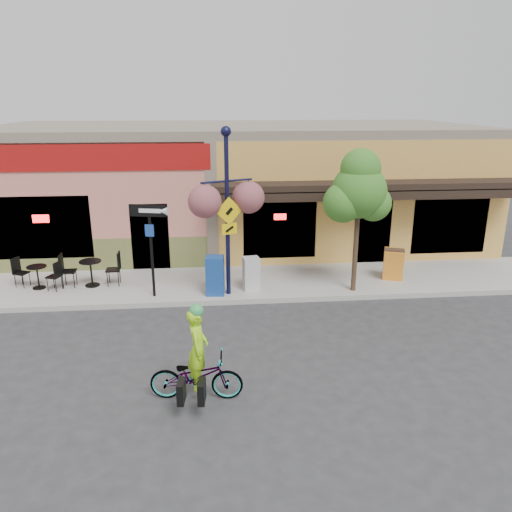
{
  "coord_description": "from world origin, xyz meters",
  "views": [
    {
      "loc": [
        -1.05,
        -12.27,
        5.46
      ],
      "look_at": [
        0.15,
        0.5,
        1.4
      ],
      "focal_mm": 35.0,
      "sensor_mm": 36.0,
      "label": 1
    }
  ],
  "objects_px": {
    "cyclist_rider": "(198,361)",
    "newspaper_box_grey": "(251,274)",
    "building": "(236,183)",
    "bicycle": "(196,376)",
    "street_tree": "(357,221)",
    "one_way_sign": "(152,251)",
    "lamp_post": "(227,214)",
    "newspaper_box_blue": "(215,276)"
  },
  "relations": [
    {
      "from": "lamp_post",
      "to": "newspaper_box_grey",
      "type": "bearing_deg",
      "value": 0.92
    },
    {
      "from": "bicycle",
      "to": "one_way_sign",
      "type": "xyz_separation_m",
      "value": [
        -1.28,
        4.93,
        1.0
      ]
    },
    {
      "from": "newspaper_box_blue",
      "to": "street_tree",
      "type": "height_order",
      "value": "street_tree"
    },
    {
      "from": "bicycle",
      "to": "lamp_post",
      "type": "distance_m",
      "value": 5.37
    },
    {
      "from": "bicycle",
      "to": "one_way_sign",
      "type": "relative_size",
      "value": 0.67
    },
    {
      "from": "newspaper_box_grey",
      "to": "one_way_sign",
      "type": "bearing_deg",
      "value": 177.17
    },
    {
      "from": "one_way_sign",
      "to": "lamp_post",
      "type": "bearing_deg",
      "value": 10.99
    },
    {
      "from": "building",
      "to": "street_tree",
      "type": "relative_size",
      "value": 4.44
    },
    {
      "from": "one_way_sign",
      "to": "newspaper_box_blue",
      "type": "relative_size",
      "value": 2.36
    },
    {
      "from": "one_way_sign",
      "to": "newspaper_box_grey",
      "type": "bearing_deg",
      "value": 16.91
    },
    {
      "from": "building",
      "to": "lamp_post",
      "type": "relative_size",
      "value": 3.91
    },
    {
      "from": "cyclist_rider",
      "to": "newspaper_box_grey",
      "type": "distance_m",
      "value": 5.38
    },
    {
      "from": "bicycle",
      "to": "newspaper_box_blue",
      "type": "height_order",
      "value": "newspaper_box_blue"
    },
    {
      "from": "one_way_sign",
      "to": "newspaper_box_grey",
      "type": "relative_size",
      "value": 2.73
    },
    {
      "from": "newspaper_box_grey",
      "to": "street_tree",
      "type": "bearing_deg",
      "value": -14.8
    },
    {
      "from": "one_way_sign",
      "to": "newspaper_box_grey",
      "type": "xyz_separation_m",
      "value": [
        2.76,
        0.26,
        -0.83
      ]
    },
    {
      "from": "bicycle",
      "to": "one_way_sign",
      "type": "height_order",
      "value": "one_way_sign"
    },
    {
      "from": "cyclist_rider",
      "to": "street_tree",
      "type": "bearing_deg",
      "value": -36.04
    },
    {
      "from": "newspaper_box_blue",
      "to": "newspaper_box_grey",
      "type": "xyz_separation_m",
      "value": [
        1.04,
        0.28,
        -0.07
      ]
    },
    {
      "from": "bicycle",
      "to": "newspaper_box_blue",
      "type": "xyz_separation_m",
      "value": [
        0.43,
        4.91,
        0.24
      ]
    },
    {
      "from": "cyclist_rider",
      "to": "newspaper_box_blue",
      "type": "relative_size",
      "value": 1.42
    },
    {
      "from": "newspaper_box_blue",
      "to": "newspaper_box_grey",
      "type": "relative_size",
      "value": 1.15
    },
    {
      "from": "lamp_post",
      "to": "newspaper_box_blue",
      "type": "relative_size",
      "value": 4.18
    },
    {
      "from": "building",
      "to": "newspaper_box_grey",
      "type": "bearing_deg",
      "value": -89.29
    },
    {
      "from": "building",
      "to": "newspaper_box_grey",
      "type": "distance_m",
      "value": 6.45
    },
    {
      "from": "newspaper_box_blue",
      "to": "newspaper_box_grey",
      "type": "bearing_deg",
      "value": 20.44
    },
    {
      "from": "building",
      "to": "bicycle",
      "type": "bearing_deg",
      "value": -96.98
    },
    {
      "from": "lamp_post",
      "to": "street_tree",
      "type": "relative_size",
      "value": 1.13
    },
    {
      "from": "lamp_post",
      "to": "newspaper_box_blue",
      "type": "height_order",
      "value": "lamp_post"
    },
    {
      "from": "building",
      "to": "newspaper_box_grey",
      "type": "xyz_separation_m",
      "value": [
        0.08,
        -6.25,
        -1.62
      ]
    },
    {
      "from": "cyclist_rider",
      "to": "newspaper_box_blue",
      "type": "bearing_deg",
      "value": 1.51
    },
    {
      "from": "lamp_post",
      "to": "newspaper_box_grey",
      "type": "relative_size",
      "value": 4.82
    },
    {
      "from": "building",
      "to": "lamp_post",
      "type": "distance_m",
      "value": 6.56
    },
    {
      "from": "building",
      "to": "lamp_post",
      "type": "height_order",
      "value": "lamp_post"
    },
    {
      "from": "bicycle",
      "to": "street_tree",
      "type": "xyz_separation_m",
      "value": [
        4.42,
        4.85,
        1.74
      ]
    },
    {
      "from": "cyclist_rider",
      "to": "lamp_post",
      "type": "height_order",
      "value": "lamp_post"
    },
    {
      "from": "building",
      "to": "one_way_sign",
      "type": "xyz_separation_m",
      "value": [
        -2.68,
        -6.5,
        -0.79
      ]
    },
    {
      "from": "building",
      "to": "newspaper_box_blue",
      "type": "height_order",
      "value": "building"
    },
    {
      "from": "newspaper_box_grey",
      "to": "cyclist_rider",
      "type": "bearing_deg",
      "value": -113.53
    },
    {
      "from": "building",
      "to": "street_tree",
      "type": "bearing_deg",
      "value": -65.4
    },
    {
      "from": "building",
      "to": "cyclist_rider",
      "type": "height_order",
      "value": "building"
    },
    {
      "from": "building",
      "to": "bicycle",
      "type": "xyz_separation_m",
      "value": [
        -1.4,
        -11.43,
        -1.79
      ]
    }
  ]
}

